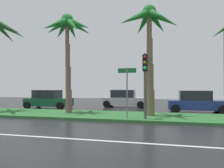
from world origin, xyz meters
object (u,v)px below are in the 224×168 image
(traffic_signal_median_right, at_px, (145,74))
(car_in_traffic_second, at_px, (124,99))
(palm_tree_centre_left, at_px, (67,32))
(street_name_sign, at_px, (127,86))
(car_in_traffic_leading, at_px, (48,100))
(car_in_traffic_third, at_px, (196,102))
(palm_tree_centre, at_px, (149,29))

(traffic_signal_median_right, relative_size, car_in_traffic_second, 0.88)
(palm_tree_centre_left, bearing_deg, traffic_signal_median_right, -16.49)
(street_name_sign, height_order, car_in_traffic_leading, street_name_sign)
(palm_tree_centre_left, distance_m, car_in_traffic_third, 11.18)
(palm_tree_centre, height_order, car_in_traffic_second, palm_tree_centre)
(palm_tree_centre_left, height_order, palm_tree_centre, palm_tree_centre)
(palm_tree_centre, relative_size, street_name_sign, 2.39)
(traffic_signal_median_right, bearing_deg, car_in_traffic_leading, 150.34)
(street_name_sign, relative_size, car_in_traffic_second, 0.70)
(traffic_signal_median_right, height_order, car_in_traffic_second, traffic_signal_median_right)
(palm_tree_centre_left, relative_size, car_in_traffic_leading, 1.66)
(car_in_traffic_leading, bearing_deg, car_in_traffic_third, -0.69)
(car_in_traffic_third, bearing_deg, street_name_sign, -132.72)
(traffic_signal_median_right, relative_size, street_name_sign, 1.26)
(palm_tree_centre_left, bearing_deg, palm_tree_centre, -2.17)
(traffic_signal_median_right, bearing_deg, car_in_traffic_second, 107.71)
(palm_tree_centre_left, relative_size, car_in_traffic_second, 1.66)
(palm_tree_centre, xyz_separation_m, street_name_sign, (-1.24, -1.33, -3.65))
(palm_tree_centre, bearing_deg, traffic_signal_median_right, -96.49)
(palm_tree_centre, height_order, street_name_sign, palm_tree_centre)
(street_name_sign, bearing_deg, traffic_signal_median_right, -7.19)
(palm_tree_centre_left, relative_size, traffic_signal_median_right, 1.90)
(palm_tree_centre_left, distance_m, palm_tree_centre, 5.87)
(palm_tree_centre_left, xyz_separation_m, street_name_sign, (4.62, -1.55, -3.91))
(palm_tree_centre, bearing_deg, street_name_sign, -133.01)
(palm_tree_centre, relative_size, traffic_signal_median_right, 1.90)
(traffic_signal_median_right, relative_size, car_in_traffic_third, 0.88)
(palm_tree_centre, xyz_separation_m, traffic_signal_median_right, (-0.17, -1.46, -2.98))
(palm_tree_centre_left, bearing_deg, car_in_traffic_third, 20.63)
(car_in_traffic_second, bearing_deg, traffic_signal_median_right, -72.29)
(palm_tree_centre_left, height_order, car_in_traffic_leading, palm_tree_centre_left)
(palm_tree_centre_left, distance_m, traffic_signal_median_right, 6.76)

